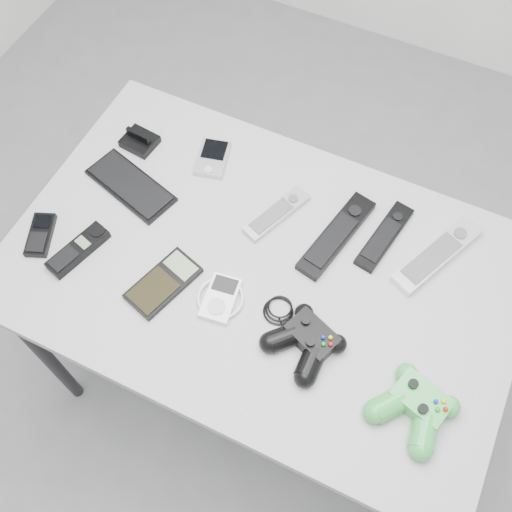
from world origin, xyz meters
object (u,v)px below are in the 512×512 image
at_px(remote_silver_b, 437,254).
at_px(controller_green, 416,406).
at_px(remote_silver_a, 277,213).
at_px(remote_black_b, 384,236).
at_px(desk, 262,280).
at_px(pda, 212,158).
at_px(calculator, 163,283).
at_px(mobile_phone, 40,235).
at_px(remote_black_a, 337,235).
at_px(mp3_player, 220,298).
at_px(cordless_handset, 78,250).
at_px(pda_keyboard, 131,185).
at_px(controller_black, 307,340).

distance_m(remote_silver_b, controller_green, 0.36).
xyz_separation_m(remote_silver_a, remote_black_b, (0.25, 0.05, -0.00)).
distance_m(desk, pda, 0.33).
bearing_deg(controller_green, calculator, -166.88).
distance_m(mobile_phone, controller_green, 0.89).
distance_m(remote_black_a, mobile_phone, 0.67).
relative_size(desk, calculator, 6.85).
xyz_separation_m(remote_silver_a, controller_green, (0.43, -0.30, 0.02)).
bearing_deg(remote_black_b, remote_silver_a, -158.62).
distance_m(mobile_phone, calculator, 0.31).
bearing_deg(controller_green, mobile_phone, -165.03).
xyz_separation_m(remote_black_b, mp3_player, (-0.27, -0.30, 0.00)).
bearing_deg(remote_silver_b, cordless_handset, -131.21).
relative_size(remote_silver_a, remote_silver_b, 0.72).
xyz_separation_m(mobile_phone, calculator, (0.31, 0.01, -0.00)).
bearing_deg(remote_black_b, calculator, -131.08).
relative_size(calculator, controller_green, 1.02).
height_order(pda_keyboard, remote_black_b, remote_black_b).
height_order(pda, controller_green, controller_green).
height_order(remote_silver_b, mp3_player, remote_silver_b).
relative_size(pda, calculator, 0.67).
relative_size(remote_silver_a, mp3_player, 1.64).
distance_m(pda_keyboard, remote_silver_b, 0.73).
bearing_deg(remote_black_a, controller_green, -34.92).
height_order(remote_black_b, mp3_player, same).
distance_m(pda_keyboard, controller_green, 0.81).
bearing_deg(calculator, remote_silver_a, 78.40).
distance_m(cordless_handset, controller_green, 0.79).
relative_size(desk, remote_black_b, 5.75).
relative_size(pda, controller_green, 0.68).
xyz_separation_m(mobile_phone, mp3_player, (0.44, 0.03, 0.00)).
distance_m(remote_black_a, cordless_handset, 0.58).
bearing_deg(pda_keyboard, pda, 64.44).
bearing_deg(calculator, mobile_phone, -160.18).
distance_m(remote_silver_a, remote_black_a, 0.15).
bearing_deg(remote_silver_a, remote_black_b, 33.25).
bearing_deg(pda, desk, -56.26).
bearing_deg(desk, remote_black_a, 49.66).
bearing_deg(mp3_player, controller_green, -14.08).
xyz_separation_m(desk, pda_keyboard, (-0.38, 0.06, 0.07)).
bearing_deg(mp3_player, pda_keyboard, 144.32).
height_order(desk, cordless_handset, cordless_handset).
height_order(pda, remote_silver_b, remote_silver_b).
bearing_deg(remote_silver_a, remote_silver_b, 30.17).
bearing_deg(cordless_handset, remote_silver_b, 40.95).
xyz_separation_m(pda, mobile_phone, (-0.25, -0.36, 0.00)).
xyz_separation_m(pda_keyboard, remote_silver_b, (0.72, 0.13, 0.01)).
distance_m(remote_black_b, controller_black, 0.32).
height_order(pda, controller_black, controller_black).
distance_m(controller_black, controller_green, 0.25).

